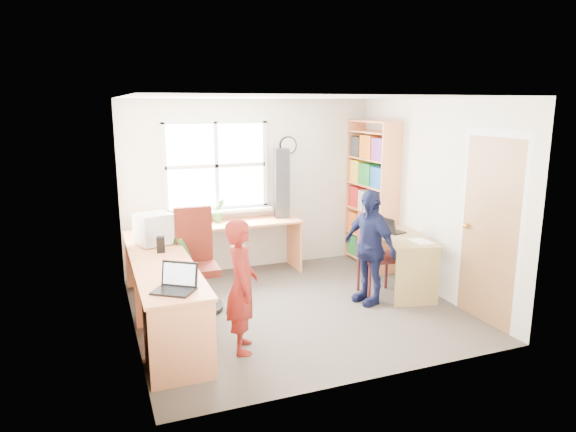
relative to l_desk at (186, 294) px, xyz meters
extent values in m
cube|color=#474038|center=(1.31, 0.28, -0.47)|extent=(3.60, 3.40, 0.02)
cube|color=white|center=(1.31, 0.28, 1.95)|extent=(3.60, 3.40, 0.02)
cube|color=white|center=(1.31, 1.99, 0.74)|extent=(3.60, 0.02, 2.40)
cube|color=white|center=(1.31, -1.43, 0.74)|extent=(3.60, 0.02, 2.40)
cube|color=white|center=(-0.50, 0.28, 0.74)|extent=(0.02, 3.40, 2.40)
cube|color=white|center=(3.12, 0.28, 0.74)|extent=(0.02, 3.40, 2.40)
cube|color=white|center=(0.81, 1.97, 1.04)|extent=(1.40, 0.01, 1.20)
cube|color=white|center=(0.81, 1.96, 1.04)|extent=(1.48, 0.04, 1.28)
cube|color=#A47347|center=(3.09, -0.77, 0.54)|extent=(0.02, 0.82, 2.00)
sphere|color=gold|center=(3.06, -0.44, 0.54)|extent=(0.07, 0.07, 0.07)
cylinder|color=black|center=(1.86, 1.96, 1.29)|extent=(0.26, 0.03, 0.26)
cylinder|color=white|center=(1.86, 1.95, 1.29)|extent=(0.22, 0.01, 0.22)
cube|color=#FF9D65|center=(-0.19, 0.38, 0.28)|extent=(0.60, 2.70, 0.03)
cube|color=#FF9D65|center=(1.06, 1.70, 0.28)|extent=(1.65, 0.56, 0.03)
cube|color=#FF9D65|center=(-0.19, 0.38, -0.10)|extent=(0.56, 0.03, 0.72)
cube|color=#FF9D65|center=(-0.19, -0.94, -0.10)|extent=(0.56, 0.03, 0.72)
cube|color=#FF9D65|center=(-0.19, 1.70, -0.10)|extent=(0.56, 0.03, 0.72)
cube|color=#FF9D65|center=(1.86, 1.70, -0.10)|extent=(0.03, 0.52, 0.72)
cube|color=#FF9D65|center=(-0.19, -0.57, -0.10)|extent=(0.54, 0.45, 0.72)
cube|color=tan|center=(2.79, 0.42, 0.24)|extent=(0.84, 1.34, 0.03)
cube|color=tan|center=(2.65, -0.16, -0.11)|extent=(0.53, 0.15, 0.69)
cube|color=tan|center=(2.93, 1.00, -0.11)|extent=(0.53, 0.15, 0.69)
cube|color=#FF9D65|center=(2.96, 0.96, 0.59)|extent=(0.30, 0.02, 2.10)
cube|color=#FF9D65|center=(2.96, 1.96, 0.59)|extent=(0.30, 0.02, 2.10)
cube|color=#FF9D65|center=(2.96, 1.46, 1.63)|extent=(0.30, 1.00, 0.02)
cube|color=#FF9D65|center=(2.96, 1.46, -0.40)|extent=(0.30, 1.00, 0.02)
cube|color=#FF9D65|center=(2.96, 1.46, -0.04)|extent=(0.30, 1.00, 0.02)
cube|color=#FF9D65|center=(2.96, 1.46, 0.34)|extent=(0.30, 1.00, 0.02)
cube|color=#FF9D65|center=(2.96, 1.46, 0.72)|extent=(0.30, 1.00, 0.02)
cube|color=#FF9D65|center=(2.96, 1.46, 1.10)|extent=(0.30, 1.00, 0.02)
cube|color=#FF9D65|center=(2.96, 1.46, 1.48)|extent=(0.30, 1.00, 0.02)
cube|color=red|center=(2.96, 1.16, -0.25)|extent=(0.25, 0.28, 0.27)
cube|color=#1B54A3|center=(2.96, 1.48, -0.24)|extent=(0.25, 0.30, 0.29)
cube|color=#208834|center=(2.96, 1.78, -0.23)|extent=(0.25, 0.26, 0.30)
cube|color=yellow|center=(2.96, 1.16, 0.13)|extent=(0.25, 0.28, 0.30)
cube|color=#783688|center=(2.96, 1.48, 0.14)|extent=(0.25, 0.30, 0.32)
cube|color=orange|center=(2.96, 1.78, 0.12)|extent=(0.25, 0.26, 0.29)
cube|color=#282828|center=(2.96, 1.16, 0.52)|extent=(0.25, 0.28, 0.32)
cube|color=silver|center=(2.96, 1.48, 0.50)|extent=(0.25, 0.30, 0.29)
cube|color=red|center=(2.96, 1.78, 0.51)|extent=(0.25, 0.26, 0.30)
cube|color=#1B54A3|center=(2.96, 1.16, 0.88)|extent=(0.25, 0.28, 0.29)
cube|color=#208834|center=(2.96, 1.48, 0.89)|extent=(0.25, 0.30, 0.30)
cube|color=yellow|center=(2.96, 1.78, 0.90)|extent=(0.25, 0.26, 0.32)
cube|color=#783688|center=(2.96, 1.16, 1.27)|extent=(0.25, 0.28, 0.30)
cube|color=orange|center=(2.96, 1.48, 1.28)|extent=(0.25, 0.30, 0.32)
cube|color=#282828|center=(2.96, 1.78, 1.26)|extent=(0.25, 0.26, 0.29)
cylinder|color=black|center=(0.25, 0.64, -0.43)|extent=(0.55, 0.55, 0.05)
cylinder|color=black|center=(0.25, 0.64, -0.20)|extent=(0.06, 0.06, 0.41)
cube|color=#601D12|center=(0.25, 0.64, 0.03)|extent=(0.45, 0.45, 0.09)
cube|color=#601D12|center=(0.25, 0.86, 0.40)|extent=(0.43, 0.08, 0.64)
cylinder|color=#4F1A1C|center=(2.21, 0.16, -0.22)|extent=(0.04, 0.04, 0.47)
cylinder|color=#4F1A1C|center=(2.58, 0.10, -0.22)|extent=(0.04, 0.04, 0.47)
cylinder|color=#4F1A1C|center=(2.26, 0.53, -0.22)|extent=(0.04, 0.04, 0.47)
cylinder|color=#4F1A1C|center=(2.64, 0.48, -0.22)|extent=(0.04, 0.04, 0.47)
cube|color=#4F1A1C|center=(2.42, 0.32, 0.03)|extent=(0.50, 0.50, 0.04)
cube|color=#4F1A1C|center=(2.23, 0.35, 0.30)|extent=(0.09, 0.42, 0.52)
cube|color=white|center=(-0.18, 0.93, 0.30)|extent=(0.32, 0.29, 0.02)
cube|color=white|center=(-0.18, 0.93, 0.48)|extent=(0.45, 0.43, 0.35)
cube|color=#3F72F2|center=(-0.01, 0.99, 0.48)|extent=(0.10, 0.27, 0.25)
cube|color=black|center=(-0.22, -0.68, 0.30)|extent=(0.42, 0.39, 0.02)
cube|color=black|center=(-0.14, -0.58, 0.42)|extent=(0.31, 0.24, 0.22)
cube|color=white|center=(-0.15, -0.58, 0.42)|extent=(0.27, 0.20, 0.18)
cube|color=black|center=(2.76, 0.58, 0.27)|extent=(0.29, 0.35, 0.02)
cube|color=black|center=(2.65, 0.55, 0.37)|extent=(0.13, 0.31, 0.20)
cube|color=#3F72F2|center=(2.66, 0.55, 0.37)|extent=(0.10, 0.27, 0.16)
cube|color=black|center=(-0.15, 0.59, 0.38)|extent=(0.10, 0.10, 0.17)
cube|color=black|center=(-0.16, 1.11, 0.39)|extent=(0.11, 0.11, 0.20)
cube|color=black|center=(1.68, 1.75, 0.78)|extent=(0.22, 0.21, 0.97)
cube|color=#B51B16|center=(2.74, 0.92, 0.29)|extent=(0.39, 0.39, 0.06)
cube|color=white|center=(-0.08, -0.03, 0.30)|extent=(0.25, 0.31, 0.00)
cube|color=white|center=(2.83, 0.05, 0.26)|extent=(0.21, 0.29, 0.00)
imported|color=#2E7532|center=(0.78, 1.77, 0.46)|extent=(0.20, 0.18, 0.32)
imported|color=maroon|center=(0.45, -0.48, 0.19)|extent=(0.40, 0.53, 1.29)
imported|color=#2B692A|center=(0.10, 0.99, 0.10)|extent=(0.46, 0.57, 1.11)
imported|color=#141A40|center=(2.19, 0.16, 0.23)|extent=(0.52, 0.86, 1.36)
camera|label=1|loc=(-0.79, -4.92, 1.88)|focal=32.00mm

